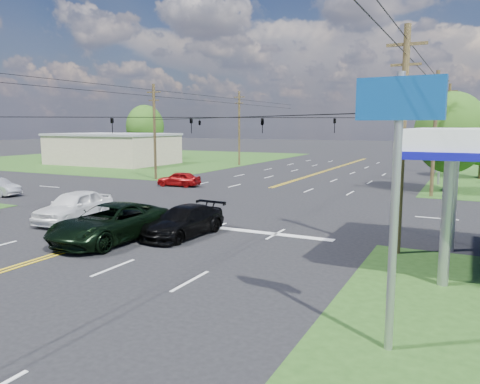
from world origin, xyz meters
The scene contains 19 objects.
ground centered at (0.00, 12.00, 0.00)m, with size 280.00×280.00×0.00m, color black.
grass_nw centered at (-35.00, 44.00, 0.00)m, with size 46.00×48.00×0.03m, color #204315.
stop_bar centered at (5.00, 4.00, 0.00)m, with size 10.00×0.50×0.02m, color silver.
retail_nw centered at (-30.00, 34.00, 2.00)m, with size 16.00×11.00×4.00m, color tan.
pole_se centered at (13.00, 3.00, 4.92)m, with size 1.60×0.28×9.50m.
pole_nw centered at (-13.00, 21.00, 4.92)m, with size 1.60×0.28×9.50m.
pole_ne centered at (13.00, 21.00, 4.92)m, with size 1.60×0.28×9.50m.
pole_left_far centered at (-13.00, 40.00, 5.17)m, with size 1.60×0.28×10.00m.
pole_right_far centered at (13.00, 40.00, 5.17)m, with size 1.60×0.28×10.00m.
span_wire_signals centered at (0.00, 12.00, 6.00)m, with size 26.00×18.00×1.13m.
power_lines centered at (0.00, 10.00, 8.60)m, with size 26.04×100.00×0.64m.
tree_right_a centered at (14.00, 24.00, 4.87)m, with size 5.70×5.70×8.18m.
tree_far_l centered at (-32.00, 44.00, 5.19)m, with size 6.08×6.08×8.72m.
pickup_dkgreen centered at (0.50, -0.75, 0.88)m, with size 2.94×6.37×1.77m, color black.
suv_black centered at (3.02, 1.68, 0.74)m, with size 2.08×5.13×1.49m, color black.
pickup_white centered at (-4.50, 1.85, 0.89)m, with size 2.10×5.22×1.78m, color white.
sedan_red centered at (-7.86, 17.50, 0.67)m, with size 1.59×3.94×1.34m, color maroon.
polesign_se centered at (14.08, -6.13, 5.09)m, with size 1.97×0.36×6.67m.
polesign_ne centered at (13.00, 29.08, 6.43)m, with size 2.18×1.11×8.23m.
Camera 1 is at (15.63, -17.44, 5.48)m, focal length 35.00 mm.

